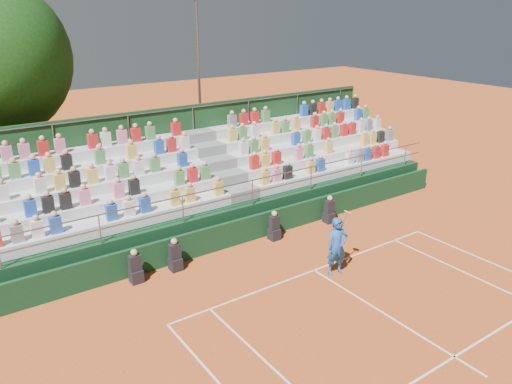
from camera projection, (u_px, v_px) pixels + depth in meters
ground at (314, 270)px, 17.08m from camera, size 90.00×90.00×0.00m
courtside_wall at (260, 226)px, 19.37m from camera, size 20.00×0.15×1.00m
line_officials at (236, 239)px, 18.28m from camera, size 8.88×0.40×1.19m
grandstand at (217, 188)px, 21.66m from camera, size 20.00×5.20×4.40m
tennis_player at (337, 246)px, 16.57m from camera, size 0.94×0.64×2.22m
floodlight_mast at (199, 71)px, 26.13m from camera, size 0.60×0.25×9.27m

